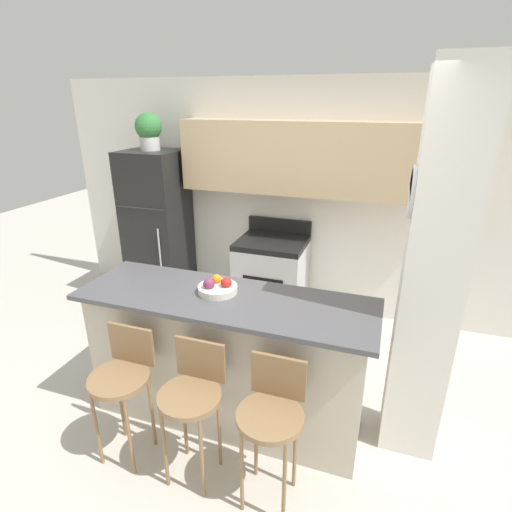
{
  "coord_description": "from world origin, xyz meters",
  "views": [
    {
      "loc": [
        1.01,
        -2.27,
        2.33
      ],
      "look_at": [
        0.0,
        0.68,
        1.09
      ],
      "focal_mm": 28.0,
      "sensor_mm": 36.0,
      "label": 1
    }
  ],
  "objects_px": {
    "stove_range": "(271,278)",
    "bar_stool_mid": "(193,394)",
    "fruit_bowl": "(218,287)",
    "refrigerator": "(158,228)",
    "potted_plant_on_fridge": "(149,130)",
    "bar_stool_right": "(272,414)",
    "bar_stool_left": "(123,377)"
  },
  "relations": [
    {
      "from": "refrigerator",
      "to": "bar_stool_left",
      "type": "bearing_deg",
      "value": -64.19
    },
    {
      "from": "potted_plant_on_fridge",
      "to": "fruit_bowl",
      "type": "height_order",
      "value": "potted_plant_on_fridge"
    },
    {
      "from": "bar_stool_right",
      "to": "fruit_bowl",
      "type": "height_order",
      "value": "fruit_bowl"
    },
    {
      "from": "refrigerator",
      "to": "bar_stool_right",
      "type": "height_order",
      "value": "refrigerator"
    },
    {
      "from": "refrigerator",
      "to": "bar_stool_right",
      "type": "bearing_deg",
      "value": -46.11
    },
    {
      "from": "stove_range",
      "to": "fruit_bowl",
      "type": "xyz_separation_m",
      "value": [
        0.06,
        -1.57,
        0.62
      ]
    },
    {
      "from": "bar_stool_left",
      "to": "fruit_bowl",
      "type": "bearing_deg",
      "value": 52.92
    },
    {
      "from": "bar_stool_mid",
      "to": "bar_stool_right",
      "type": "height_order",
      "value": "same"
    },
    {
      "from": "stove_range",
      "to": "bar_stool_mid",
      "type": "bearing_deg",
      "value": -86.31
    },
    {
      "from": "fruit_bowl",
      "to": "stove_range",
      "type": "bearing_deg",
      "value": 92.35
    },
    {
      "from": "bar_stool_right",
      "to": "potted_plant_on_fridge",
      "type": "bearing_deg",
      "value": 133.89
    },
    {
      "from": "stove_range",
      "to": "potted_plant_on_fridge",
      "type": "height_order",
      "value": "potted_plant_on_fridge"
    },
    {
      "from": "bar_stool_left",
      "to": "fruit_bowl",
      "type": "relative_size",
      "value": 3.33
    },
    {
      "from": "bar_stool_mid",
      "to": "potted_plant_on_fridge",
      "type": "bearing_deg",
      "value": 125.86
    },
    {
      "from": "bar_stool_right",
      "to": "stove_range",
      "type": "bearing_deg",
      "value": 106.87
    },
    {
      "from": "potted_plant_on_fridge",
      "to": "refrigerator",
      "type": "bearing_deg",
      "value": -62.1
    },
    {
      "from": "bar_stool_right",
      "to": "fruit_bowl",
      "type": "relative_size",
      "value": 3.33
    },
    {
      "from": "potted_plant_on_fridge",
      "to": "bar_stool_right",
      "type": "bearing_deg",
      "value": -46.11
    },
    {
      "from": "refrigerator",
      "to": "fruit_bowl",
      "type": "distance_m",
      "value": 2.15
    },
    {
      "from": "stove_range",
      "to": "bar_stool_left",
      "type": "relative_size",
      "value": 1.14
    },
    {
      "from": "stove_range",
      "to": "bar_stool_left",
      "type": "bearing_deg",
      "value": -99.88
    },
    {
      "from": "fruit_bowl",
      "to": "bar_stool_mid",
      "type": "bearing_deg",
      "value": -82.71
    },
    {
      "from": "bar_stool_mid",
      "to": "potted_plant_on_fridge",
      "type": "distance_m",
      "value": 2.98
    },
    {
      "from": "bar_stool_left",
      "to": "bar_stool_right",
      "type": "bearing_deg",
      "value": 0.0
    },
    {
      "from": "bar_stool_left",
      "to": "bar_stool_right",
      "type": "distance_m",
      "value": 1.02
    },
    {
      "from": "refrigerator",
      "to": "bar_stool_right",
      "type": "relative_size",
      "value": 1.92
    },
    {
      "from": "refrigerator",
      "to": "potted_plant_on_fridge",
      "type": "height_order",
      "value": "potted_plant_on_fridge"
    },
    {
      "from": "bar_stool_left",
      "to": "bar_stool_right",
      "type": "relative_size",
      "value": 1.0
    },
    {
      "from": "refrigerator",
      "to": "bar_stool_left",
      "type": "xyz_separation_m",
      "value": [
        1.04,
        -2.14,
        -0.27
      ]
    },
    {
      "from": "stove_range",
      "to": "bar_stool_mid",
      "type": "height_order",
      "value": "stove_range"
    },
    {
      "from": "stove_range",
      "to": "potted_plant_on_fridge",
      "type": "distance_m",
      "value": 2.09
    },
    {
      "from": "potted_plant_on_fridge",
      "to": "fruit_bowl",
      "type": "bearing_deg",
      "value": -46.67
    }
  ]
}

